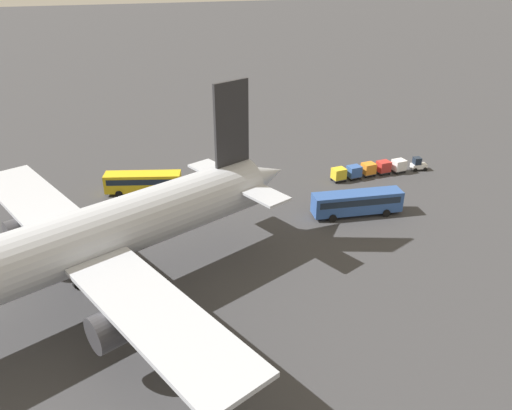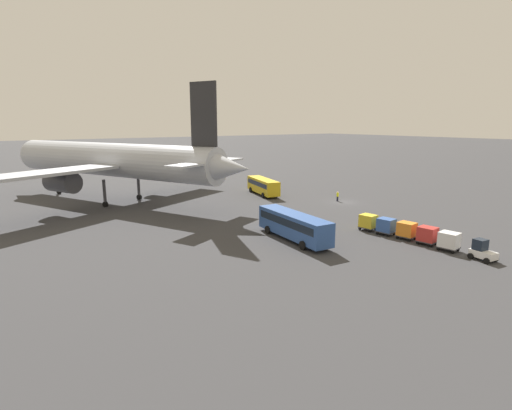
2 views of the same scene
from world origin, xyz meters
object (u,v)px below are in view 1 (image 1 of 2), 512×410
Objects in this scene: shuttle_bus_far at (357,202)px; worker_person at (220,161)px; cargo_cart_white at (399,165)px; cargo_cart_blue at (354,171)px; cargo_cart_orange at (368,169)px; airplane at (65,248)px; shuttle_bus_near at (143,181)px; cargo_cart_yellow at (339,174)px; baggage_tug at (418,164)px; cargo_cart_red at (383,167)px.

worker_person is at bearing -52.55° from shuttle_bus_far.
cargo_cart_white and cargo_cart_blue have the same top height.
airplane is at bearing 27.13° from cargo_cart_orange.
airplane is 29.61× the size of worker_person.
shuttle_bus_far is 11.83m from cargo_cart_blue.
cargo_cart_blue is at bearing 149.63° from worker_person.
shuttle_bus_near is at bearing -133.55° from airplane.
worker_person is (-12.77, -6.92, -0.97)m from shuttle_bus_near.
worker_person is 0.80× the size of cargo_cart_yellow.
baggage_tug is at bearing -140.50° from shuttle_bus_far.
baggage_tug is 14.01m from cargo_cart_yellow.
cargo_cart_red is 1.00× the size of cargo_cart_yellow.
airplane is at bearing 29.67° from cargo_cart_yellow.
cargo_cart_yellow is at bearing 2.71° from cargo_cart_white.
cargo_cart_yellow is (7.88, 0.63, 0.00)m from cargo_cart_red.
cargo_cart_orange and cargo_cart_yellow have the same top height.
shuttle_bus_far is 5.51× the size of cargo_cart_yellow.
cargo_cart_orange and cargo_cart_blue have the same top height.
airplane is 4.70× the size of shuttle_bus_near.
shuttle_bus_near reaches higher than cargo_cart_red.
cargo_cart_orange is 5.28m from cargo_cart_yellow.
cargo_cart_blue is (-18.44, 10.80, 0.32)m from worker_person.
worker_person is at bearing -12.28° from baggage_tug.
shuttle_bus_near reaches higher than baggage_tug.
airplane is at bearing 85.24° from shuttle_bus_near.
cargo_cart_white is 1.00× the size of cargo_cart_blue.
shuttle_bus_far is 10.81m from cargo_cart_yellow.
cargo_cart_orange is 2.65m from cargo_cart_blue.
shuttle_bus_far reaches higher than cargo_cart_red.
cargo_cart_red is (6.12, -0.12, 0.25)m from baggage_tug.
cargo_cart_orange is (5.25, -0.06, 0.00)m from cargo_cart_white.
baggage_tug is at bearing -178.32° from cargo_cart_blue.
airplane is 23.57× the size of cargo_cart_white.
cargo_cart_white is (-39.08, 3.57, -0.65)m from shuttle_bus_near.
shuttle_bus_far reaches higher than baggage_tug.
baggage_tug is (-51.15, -21.69, -6.30)m from airplane.
shuttle_bus_far is 15.14m from cargo_cart_red.
worker_person is (-21.34, -32.16, -6.37)m from airplane.
worker_person is (29.81, -10.47, -0.07)m from baggage_tug.
cargo_cart_red is at bearing -178.32° from cargo_cart_orange.
worker_person is at bearing -23.61° from cargo_cart_red.
cargo_cart_yellow is (-37.15, -21.17, -6.05)m from airplane.
shuttle_bus_far reaches higher than cargo_cart_yellow.
cargo_cart_white is at bearing 7.41° from baggage_tug.
airplane is at bearing 22.35° from shuttle_bus_far.
shuttle_bus_near is at bearing 2.31° from baggage_tug.
baggage_tug is at bearing -177.88° from cargo_cart_yellow.
shuttle_bus_near is 34.02m from cargo_cart_orange.
worker_person is 0.80× the size of cargo_cart_red.
cargo_cart_blue is (-31.20, 3.88, -0.65)m from shuttle_bus_near.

